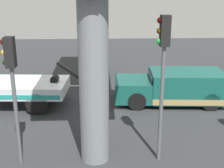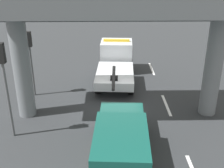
{
  "view_description": "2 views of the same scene",
  "coord_description": "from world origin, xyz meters",
  "views": [
    {
      "loc": [
        -1.08,
        13.99,
        5.41
      ],
      "look_at": [
        -1.65,
        0.71,
        1.22
      ],
      "focal_mm": 49.08,
      "sensor_mm": 36.0,
      "label": 1
    },
    {
      "loc": [
        -14.81,
        0.57,
        7.98
      ],
      "look_at": [
        -0.99,
        0.32,
        1.83
      ],
      "focal_mm": 45.69,
      "sensor_mm": 36.0,
      "label": 2
    }
  ],
  "objects": [
    {
      "name": "ground_plane",
      "position": [
        0.0,
        0.0,
        -0.05
      ],
      "size": [
        60.0,
        40.0,
        0.1
      ],
      "primitive_type": "cube",
      "color": "#2D3033"
    },
    {
      "name": "lane_stripe_west",
      "position": [
        -6.0,
        -2.92,
        0.0
      ],
      "size": [
        2.6,
        0.16,
        0.01
      ],
      "primitive_type": "cube",
      "color": "silver",
      "rests_on": "ground"
    },
    {
      "name": "lane_stripe_mid",
      "position": [
        0.0,
        -2.92,
        0.0
      ],
      "size": [
        2.6,
        0.16,
        0.01
      ],
      "primitive_type": "cube",
      "color": "silver",
      "rests_on": "ground"
    },
    {
      "name": "towed_van_green",
      "position": [
        -4.72,
        0.0,
        0.78
      ],
      "size": [
        5.32,
        2.49,
        1.58
      ],
      "color": "#145147",
      "rests_on": "ground"
    },
    {
      "name": "traffic_light_far",
      "position": [
        -2.98,
        5.15,
        3.39
      ],
      "size": [
        0.39,
        0.32,
        4.67
      ],
      "color": "#515456",
      "rests_on": "ground"
    },
    {
      "name": "traffic_light_mid",
      "position": [
        1.52,
        5.15,
        2.98
      ],
      "size": [
        0.39,
        0.32,
        4.08
      ],
      "color": "#515456",
      "rests_on": "ground"
    }
  ]
}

